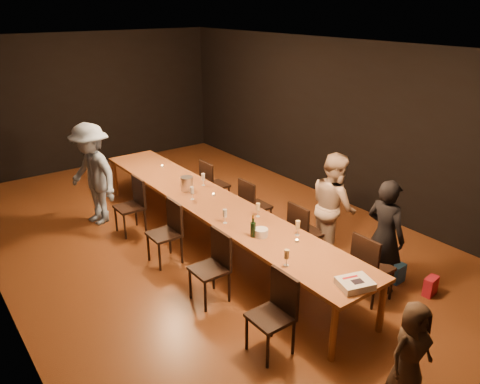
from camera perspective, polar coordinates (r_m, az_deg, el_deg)
ground at (r=7.49m, az=-3.26°, el=-6.47°), size 10.00×10.00×0.00m
room_shell at (r=6.74m, az=-3.64°, el=9.22°), size 6.04×10.04×3.02m
table at (r=7.18m, az=-3.38°, el=-1.55°), size 0.90×6.00×0.75m
chair_right_0 at (r=6.24m, az=15.90°, el=-8.73°), size 0.42×0.42×0.93m
chair_right_1 at (r=6.92m, az=8.13°, el=-4.85°), size 0.42×0.42×0.93m
chair_right_2 at (r=7.73m, az=1.93°, el=-1.64°), size 0.42×0.42×0.93m
chair_right_3 at (r=8.63m, az=-3.03°, el=0.94°), size 0.42×0.42×0.93m
chair_left_0 at (r=5.18m, az=3.73°, el=-14.88°), size 0.42×0.42×0.93m
chair_left_1 at (r=5.98m, az=-3.78°, el=-9.31°), size 0.42×0.42×0.93m
chair_left_2 at (r=6.90m, az=-9.25°, el=-5.02°), size 0.42×0.42×0.93m
chair_left_3 at (r=7.89m, az=-13.34°, el=-1.75°), size 0.42×0.42×0.93m
woman_birthday at (r=6.36m, az=17.23°, el=-5.13°), size 0.38×0.57×1.55m
woman_tan at (r=6.99m, az=11.32°, el=-1.67°), size 0.88×0.97×1.62m
man_blue at (r=8.28m, az=-17.54°, el=2.06°), size 0.89×1.26×1.76m
child at (r=4.97m, az=20.12°, el=-17.64°), size 0.54×0.38×1.02m
gift_bag_red at (r=6.73m, az=22.21°, el=-10.58°), size 0.23×0.15×0.26m
gift_bag_blue at (r=6.86m, az=18.63°, el=-9.35°), size 0.22×0.15×0.26m
birthday_cake at (r=5.24m, az=13.84°, el=-10.78°), size 0.42×0.38×0.08m
plate_stack at (r=6.10m, az=2.58°, el=-4.96°), size 0.20×0.20×0.10m
champagne_bottle at (r=6.05m, az=1.61°, el=-4.15°), size 0.09×0.09×0.31m
ice_bucket at (r=7.60m, az=-6.51°, el=1.03°), size 0.26×0.26×0.23m
wineglass_0 at (r=5.46m, az=5.70°, el=-7.97°), size 0.06×0.06×0.21m
wineglass_1 at (r=6.15m, az=7.04°, el=-4.38°), size 0.06×0.06×0.21m
wineglass_2 at (r=6.43m, az=-1.85°, el=-2.98°), size 0.06×0.06×0.21m
wineglass_3 at (r=6.62m, az=2.20°, el=-2.20°), size 0.06×0.06×0.21m
wineglass_4 at (r=7.23m, az=-5.85°, el=-0.15°), size 0.06×0.06×0.21m
wineglass_5 at (r=7.77m, az=-4.50°, el=1.52°), size 0.06×0.06×0.21m
tealight_near at (r=6.02m, az=6.95°, el=-5.94°), size 0.05×0.05×0.03m
tealight_mid at (r=7.38m, az=-3.26°, el=-0.32°), size 0.05×0.05×0.03m
tealight_far at (r=8.77m, az=-9.47°, el=3.12°), size 0.05×0.05×0.03m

